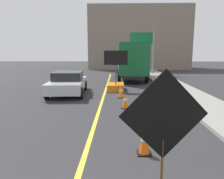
# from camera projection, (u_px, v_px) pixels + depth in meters

# --- Properties ---
(lane_center_stripe) EXTENTS (0.14, 36.00, 0.01)m
(lane_center_stripe) POSITION_uv_depth(u_px,v_px,m) (95.00, 122.00, 8.07)
(lane_center_stripe) COLOR yellow
(lane_center_stripe) RESTS_ON ground
(roadwork_sign) EXTENTS (1.62, 0.27, 2.33)m
(roadwork_sign) POSITION_uv_depth(u_px,v_px,m) (164.00, 117.00, 3.80)
(roadwork_sign) COLOR #593819
(roadwork_sign) RESTS_ON ground
(arrow_board_trailer) EXTENTS (1.60, 1.82, 2.70)m
(arrow_board_trailer) POSITION_uv_depth(u_px,v_px,m) (116.00, 83.00, 14.83)
(arrow_board_trailer) COLOR orange
(arrow_board_trailer) RESTS_ON ground
(box_truck) EXTENTS (2.66, 7.48, 3.38)m
(box_truck) POSITION_uv_depth(u_px,v_px,m) (131.00, 60.00, 20.22)
(box_truck) COLOR black
(box_truck) RESTS_ON ground
(pickup_car) EXTENTS (2.37, 4.53, 1.38)m
(pickup_car) POSITION_uv_depth(u_px,v_px,m) (68.00, 83.00, 13.55)
(pickup_car) COLOR silver
(pickup_car) RESTS_ON ground
(highway_guide_sign) EXTENTS (2.78, 0.36, 5.00)m
(highway_guide_sign) POSITION_uv_depth(u_px,v_px,m) (147.00, 45.00, 24.60)
(highway_guide_sign) COLOR gray
(highway_guide_sign) RESTS_ON ground
(far_building_block) EXTENTS (15.34, 7.21, 9.42)m
(far_building_block) POSITION_uv_depth(u_px,v_px,m) (138.00, 39.00, 34.77)
(far_building_block) COLOR gray
(far_building_block) RESTS_ON ground
(traffic_cone_near_sign) EXTENTS (0.36, 0.36, 0.70)m
(traffic_cone_near_sign) POSITION_uv_depth(u_px,v_px,m) (144.00, 141.00, 5.54)
(traffic_cone_near_sign) COLOR black
(traffic_cone_near_sign) RESTS_ON ground
(traffic_cone_mid_lane) EXTENTS (0.36, 0.36, 0.74)m
(traffic_cone_mid_lane) POSITION_uv_depth(u_px,v_px,m) (134.00, 116.00, 7.70)
(traffic_cone_mid_lane) COLOR black
(traffic_cone_mid_lane) RESTS_ON ground
(traffic_cone_far_lane) EXTENTS (0.36, 0.36, 0.73)m
(traffic_cone_far_lane) POSITION_uv_depth(u_px,v_px,m) (125.00, 101.00, 10.07)
(traffic_cone_far_lane) COLOR black
(traffic_cone_far_lane) RESTS_ON ground
(traffic_cone_curbside) EXTENTS (0.36, 0.36, 0.74)m
(traffic_cone_curbside) POSITION_uv_depth(u_px,v_px,m) (121.00, 92.00, 12.35)
(traffic_cone_curbside) COLOR black
(traffic_cone_curbside) RESTS_ON ground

